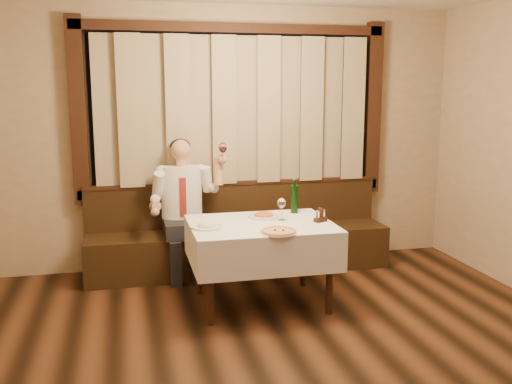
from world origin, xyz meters
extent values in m
cube|color=tan|center=(0.00, 3.00, 1.40)|extent=(5.00, 0.01, 2.80)
cube|color=black|center=(0.00, 2.98, 1.70)|extent=(3.00, 0.02, 1.60)
cube|color=orange|center=(-0.70, 2.97, 1.40)|extent=(0.50, 0.01, 0.40)
cube|color=black|center=(0.00, 2.94, 0.85)|extent=(3.30, 0.12, 0.10)
cube|color=black|center=(0.00, 2.94, 2.55)|extent=(3.30, 0.12, 0.10)
cube|color=black|center=(-1.60, 2.94, 1.70)|extent=(0.16, 0.12, 1.90)
cube|color=black|center=(1.60, 2.94, 1.70)|extent=(0.16, 0.12, 1.90)
cube|color=#91805D|center=(0.00, 2.88, 1.70)|extent=(2.90, 0.08, 1.55)
cube|color=black|center=(0.00, 2.68, 0.23)|extent=(3.20, 0.60, 0.45)
cube|color=black|center=(0.00, 2.92, 0.68)|extent=(3.20, 0.12, 0.45)
cube|color=black|center=(0.00, 2.92, 0.92)|extent=(3.20, 0.14, 0.04)
cylinder|color=black|center=(-0.52, 1.33, 0.35)|extent=(0.06, 0.06, 0.71)
cylinder|color=black|center=(0.52, 1.33, 0.35)|extent=(0.06, 0.06, 0.71)
cylinder|color=black|center=(-0.52, 2.07, 0.35)|extent=(0.06, 0.06, 0.71)
cylinder|color=black|center=(0.52, 2.07, 0.35)|extent=(0.06, 0.06, 0.71)
cube|color=black|center=(0.00, 1.70, 0.73)|extent=(1.20, 0.90, 0.04)
cube|color=white|center=(0.00, 1.70, 0.75)|extent=(1.26, 0.96, 0.01)
cube|color=white|center=(0.00, 1.22, 0.58)|extent=(1.26, 0.01, 0.35)
cube|color=white|center=(0.00, 2.18, 0.58)|extent=(1.26, 0.01, 0.35)
cube|color=white|center=(-0.63, 1.70, 0.58)|extent=(0.01, 0.96, 0.35)
cube|color=white|center=(0.63, 1.70, 0.58)|extent=(0.01, 0.96, 0.35)
cylinder|color=white|center=(0.06, 1.32, 0.76)|extent=(0.31, 0.31, 0.01)
cylinder|color=#D85D20|center=(0.06, 1.32, 0.77)|extent=(0.28, 0.28, 0.01)
torus|color=tan|center=(0.06, 1.32, 0.77)|extent=(0.29, 0.29, 0.02)
sphere|color=black|center=(0.03, 1.34, 0.78)|extent=(0.02, 0.02, 0.02)
sphere|color=black|center=(0.09, 1.31, 0.78)|extent=(0.02, 0.02, 0.02)
cylinder|color=white|center=(0.07, 1.90, 0.76)|extent=(0.29, 0.29, 0.02)
ellipsoid|color=#B83C1D|center=(0.07, 1.90, 0.81)|extent=(0.18, 0.18, 0.08)
cylinder|color=white|center=(-0.50, 1.63, 0.76)|extent=(0.27, 0.27, 0.02)
ellipsoid|color=beige|center=(-0.50, 1.63, 0.81)|extent=(0.17, 0.17, 0.07)
cylinder|color=#0E4110|center=(0.41, 2.03, 0.89)|extent=(0.07, 0.07, 0.27)
cylinder|color=#0E4110|center=(0.41, 2.03, 1.05)|extent=(0.03, 0.03, 0.06)
cylinder|color=silver|center=(0.41, 2.03, 1.08)|extent=(0.03, 0.03, 0.01)
cylinder|color=white|center=(0.20, 1.75, 0.76)|extent=(0.07, 0.07, 0.01)
cylinder|color=white|center=(0.20, 1.75, 0.82)|extent=(0.01, 0.01, 0.11)
ellipsoid|color=white|center=(0.20, 1.75, 0.92)|extent=(0.08, 0.08, 0.09)
cube|color=black|center=(0.53, 1.62, 0.78)|extent=(0.13, 0.10, 0.04)
cube|color=black|center=(0.53, 1.62, 0.84)|extent=(0.04, 0.06, 0.09)
cylinder|color=white|center=(0.50, 1.61, 0.82)|extent=(0.03, 0.03, 0.07)
cylinder|color=silver|center=(0.50, 1.61, 0.86)|extent=(0.03, 0.03, 0.01)
cylinder|color=white|center=(0.56, 1.63, 0.82)|extent=(0.03, 0.03, 0.07)
cylinder|color=silver|center=(0.56, 1.63, 0.86)|extent=(0.03, 0.03, 0.01)
cube|color=black|center=(-0.60, 2.56, 0.53)|extent=(0.40, 0.45, 0.16)
cube|color=black|center=(-0.71, 2.34, 0.23)|extent=(0.11, 0.12, 0.45)
cube|color=black|center=(-0.49, 2.34, 0.23)|extent=(0.11, 0.12, 0.45)
ellipsoid|color=white|center=(-0.60, 2.71, 0.88)|extent=(0.42, 0.26, 0.54)
cube|color=maroon|center=(-0.60, 2.58, 0.85)|extent=(0.06, 0.01, 0.40)
cylinder|color=tan|center=(-0.60, 2.71, 1.19)|extent=(0.10, 0.10, 0.08)
sphere|color=tan|center=(-0.60, 2.71, 1.32)|extent=(0.21, 0.21, 0.21)
ellipsoid|color=black|center=(-0.60, 2.74, 1.35)|extent=(0.22, 0.22, 0.16)
sphere|color=white|center=(-0.80, 2.71, 1.10)|extent=(0.13, 0.13, 0.13)
sphere|color=white|center=(-0.40, 2.71, 1.10)|extent=(0.13, 0.13, 0.13)
sphere|color=tan|center=(-0.90, 2.30, 0.77)|extent=(0.08, 0.08, 0.08)
sphere|color=tan|center=(-0.20, 2.54, 1.23)|extent=(0.10, 0.10, 0.10)
cylinder|color=white|center=(-0.20, 2.51, 1.27)|extent=(0.01, 0.01, 0.11)
ellipsoid|color=white|center=(-0.20, 2.51, 1.35)|extent=(0.08, 0.08, 0.10)
ellipsoid|color=#4C070F|center=(-0.20, 2.51, 1.33)|extent=(0.07, 0.07, 0.06)
camera|label=1|loc=(-1.17, -3.10, 1.96)|focal=40.00mm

